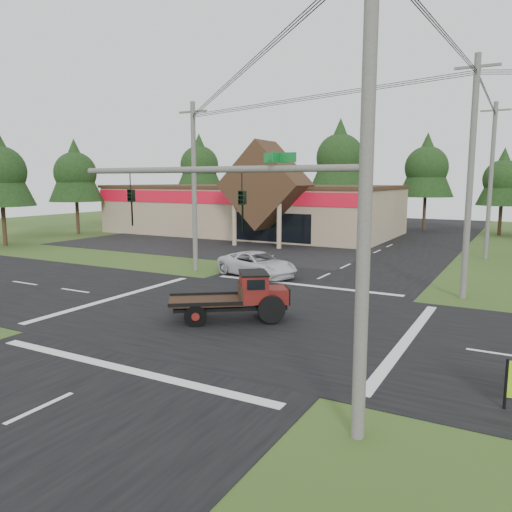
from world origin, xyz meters
The scene contains 19 objects.
ground centered at (0.00, 0.00, 0.00)m, with size 120.00×120.00×0.00m, color #2F491A.
road_ns centered at (0.00, 0.00, 0.01)m, with size 12.00×120.00×0.02m, color black.
road_ew centered at (0.00, 0.00, 0.01)m, with size 120.00×12.00×0.02m, color black.
parking_apron centered at (-14.00, 19.00, 0.01)m, with size 28.00×14.00×0.02m, color black.
cvs_building centered at (-15.70, 29.57, 2.78)m, with size 30.40×18.20×9.19m.
traffic_signal_mast centered at (5.82, -7.50, 4.43)m, with size 8.12×0.24×7.00m.
utility_pole_nr centered at (7.50, -7.50, 5.64)m, with size 2.00×0.30×11.00m.
utility_pole_nw centered at (-8.00, 8.00, 5.39)m, with size 2.00×0.30×10.50m.
utility_pole_ne centered at (8.00, 8.00, 5.89)m, with size 2.00×0.30×11.50m.
utility_pole_n centered at (8.00, 22.00, 5.74)m, with size 2.00×0.30×11.20m.
tree_row_a centered at (-30.00, 40.00, 8.05)m, with size 6.72×6.72×12.12m.
tree_row_b centered at (-20.00, 42.00, 6.70)m, with size 5.60×5.60×10.10m.
tree_row_c centered at (-10.00, 41.00, 8.72)m, with size 7.28×7.28×13.13m.
tree_row_d centered at (0.00, 42.00, 7.38)m, with size 6.16×6.16×11.11m.
tree_row_e centered at (8.00, 40.00, 6.03)m, with size 5.04×5.04×9.09m.
tree_side_w centered at (-32.00, 20.00, 6.70)m, with size 5.60×5.60×10.10m.
tree_side_w_near centered at (-30.00, 10.00, 6.70)m, with size 5.60×5.60×10.10m.
antique_flatbed_truck centered at (0.00, -0.79, 1.02)m, with size 1.87×4.89×2.04m, color #51150B, non-canonical shape.
white_pickup centered at (-3.58, 8.16, 0.73)m, with size 2.43×5.28×1.47m, color silver.
Camera 1 is at (10.53, -17.84, 5.74)m, focal length 35.00 mm.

